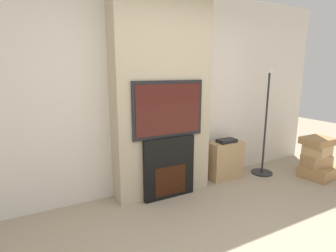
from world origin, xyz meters
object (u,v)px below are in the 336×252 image
at_px(media_stand, 225,159).
at_px(television, 168,109).
at_px(box_stack, 317,159).
at_px(fireplace, 168,167).
at_px(floor_lamp, 267,111).

bearing_deg(media_stand, television, -172.69).
bearing_deg(media_stand, box_stack, -26.44).
bearing_deg(television, fireplace, 90.00).
distance_m(television, media_stand, 1.37).
height_order(fireplace, box_stack, fireplace).
bearing_deg(floor_lamp, box_stack, -37.63).
bearing_deg(floor_lamp, fireplace, 179.32).
bearing_deg(floor_lamp, media_stand, 166.91).
bearing_deg(box_stack, television, 167.75).
distance_m(floor_lamp, box_stack, 1.10).
bearing_deg(box_stack, fireplace, 167.71).
distance_m(television, floor_lamp, 1.72).
xyz_separation_m(television, floor_lamp, (1.72, -0.02, -0.14)).
relative_size(television, box_stack, 1.53).
bearing_deg(floor_lamp, television, 179.38).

